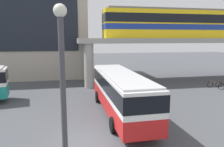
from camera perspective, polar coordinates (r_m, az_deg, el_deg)
ground_plane at (r=22.36m, az=-8.76°, el=-5.85°), size 120.00×120.00×0.00m
elevated_platform at (r=32.04m, az=19.28°, el=7.37°), size 30.28×6.75×5.79m
train at (r=31.32m, az=17.03°, el=12.50°), size 20.44×2.96×3.84m
bus_main at (r=16.46m, az=2.19°, el=-4.13°), size 2.90×11.08×3.22m
bicycle_brown at (r=28.53m, az=25.32°, el=-2.59°), size 1.79×0.07×1.04m
lamp_post at (r=6.31m, az=-12.61°, el=-8.34°), size 0.36×0.36×6.72m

